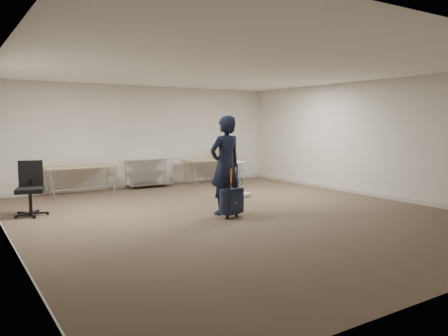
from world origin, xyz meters
TOP-DOWN VIEW (x-y plane):
  - ground at (0.00, 0.00)m, footprint 9.00×9.00m
  - room_shell at (0.00, 1.38)m, footprint 8.00×9.00m
  - folding_table_left at (-1.90, 3.95)m, footprint 1.80×0.75m
  - folding_table_right at (1.90, 3.95)m, footprint 1.80×0.75m
  - wire_shelf at (0.00, 4.20)m, footprint 1.22×0.47m
  - person at (-0.12, 0.13)m, footprint 0.74×0.52m
  - suitcase at (-0.21, -0.23)m, footprint 0.36×0.23m
  - office_chair at (-3.37, 2.04)m, footprint 0.64×0.64m
  - equipment_cart at (1.22, 1.63)m, footprint 0.55×0.55m
  - cardboard_box at (2.18, 3.99)m, footprint 0.42×0.37m

SIDE VIEW (x-z plane):
  - ground at x=0.00m, z-range 0.00..0.00m
  - room_shell at x=0.00m, z-range -4.45..4.55m
  - equipment_cart at x=1.22m, z-range -0.20..0.65m
  - suitcase at x=-0.21m, z-range -0.15..0.79m
  - office_chair at x=-3.37m, z-range -0.21..0.85m
  - wire_shelf at x=0.00m, z-range 0.04..0.84m
  - folding_table_left at x=-1.90m, z-range 0.31..1.04m
  - folding_table_right at x=1.90m, z-range 0.31..1.04m
  - cardboard_box at x=2.18m, z-range 0.73..0.99m
  - person at x=-0.12m, z-range 0.00..1.93m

